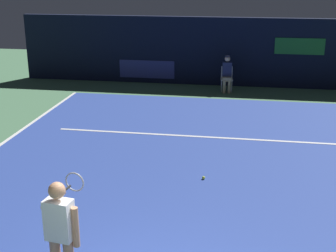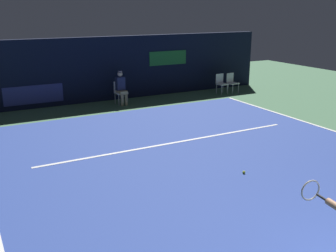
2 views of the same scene
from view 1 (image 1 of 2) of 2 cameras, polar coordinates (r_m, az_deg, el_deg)
The scene contains 7 objects.
ground_plane at distance 10.66m, azimuth 2.56°, elevation -5.24°, with size 30.49×30.49×0.00m, color #4C7A56.
court_surface at distance 10.66m, azimuth 2.56°, elevation -5.21°, with size 10.01×12.37×0.01m, color #2D479E.
line_service at distance 12.66m, azimuth 3.76°, elevation -1.29°, with size 7.81×0.10×0.01m, color white.
back_wall at distance 18.36m, azimuth 5.84°, elevation 8.98°, with size 15.40×0.33×2.60m.
tennis_player at distance 6.48m, azimuth -12.82°, elevation -12.54°, with size 0.51×0.99×1.73m.
line_judge_on_chair at distance 17.41m, azimuth 7.17°, elevation 6.37°, with size 0.47×0.55×1.32m.
tennis_ball at distance 10.14m, azimuth 4.33°, elevation -6.28°, with size 0.07×0.07×0.07m, color #CCE033.
Camera 1 is at (1.13, -4.51, 4.27)m, focal length 50.23 mm.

